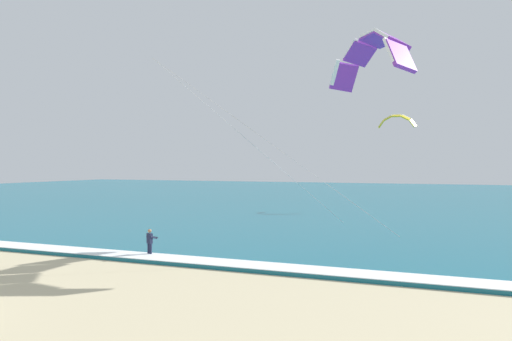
{
  "coord_description": "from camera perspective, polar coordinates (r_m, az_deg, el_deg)",
  "views": [
    {
      "loc": [
        18.58,
        -11.43,
        5.52
      ],
      "look_at": [
        6.68,
        16.64,
        5.13
      ],
      "focal_mm": 36.67,
      "sensor_mm": 36.0,
      "label": 1
    }
  ],
  "objects": [
    {
      "name": "kite_distant",
      "position": [
        65.54,
        15.1,
        5.37
      ],
      "size": [
        4.7,
        1.25,
        1.69
      ],
      "color": "yellow"
    },
    {
      "name": "kite_primary",
      "position": [
        36.07,
        12.53,
        12.36
      ],
      "size": [
        14.6,
        12.46,
        12.99
      ],
      "color": "purple"
    },
    {
      "name": "kitesurfer",
      "position": [
        31.54,
        -11.5,
        -7.62
      ],
      "size": [
        0.63,
        0.63,
        1.69
      ],
      "color": "#191E38",
      "rests_on": "ground"
    },
    {
      "name": "surf_foam",
      "position": [
        31.65,
        -13.55,
        -8.92
      ],
      "size": [
        200.0,
        1.96,
        0.04
      ],
      "primitive_type": "cube",
      "color": "white",
      "rests_on": "sea"
    },
    {
      "name": "surfboard",
      "position": [
        31.68,
        -11.52,
        -9.26
      ],
      "size": [
        0.86,
        1.47,
        0.09
      ],
      "color": "white",
      "rests_on": "ground"
    },
    {
      "name": "sea",
      "position": [
        86.27,
        10.49,
        -2.88
      ],
      "size": [
        200.0,
        120.0,
        0.2
      ],
      "primitive_type": "cube",
      "color": "#146075",
      "rests_on": "ground"
    }
  ]
}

